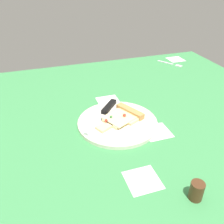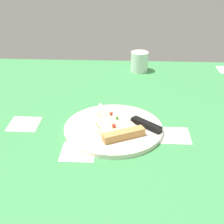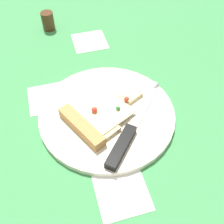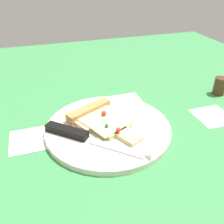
% 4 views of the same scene
% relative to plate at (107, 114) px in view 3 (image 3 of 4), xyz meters
% --- Properties ---
extents(ground_plane, '(1.38, 1.38, 0.03)m').
position_rel_plate_xyz_m(ground_plane, '(0.06, -0.04, -0.02)').
color(ground_plane, '#3D8C4C').
rests_on(ground_plane, ground).
extents(plate, '(0.29, 0.29, 0.01)m').
position_rel_plate_xyz_m(plate, '(0.00, 0.00, 0.00)').
color(plate, silver).
rests_on(plate, ground_plane).
extents(pizza_slice, '(0.19, 0.15, 0.02)m').
position_rel_plate_xyz_m(pizza_slice, '(0.02, 0.01, 0.01)').
color(pizza_slice, beige).
rests_on(pizza_slice, plate).
extents(knife, '(0.17, 0.19, 0.02)m').
position_rel_plate_xyz_m(knife, '(-0.03, 0.06, 0.01)').
color(knife, silver).
rests_on(knife, plate).
extents(pepper_shaker, '(0.03, 0.03, 0.05)m').
position_rel_plate_xyz_m(pepper_shaker, '(0.08, -0.37, 0.02)').
color(pepper_shaker, '#4C2D19').
rests_on(pepper_shaker, ground_plane).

